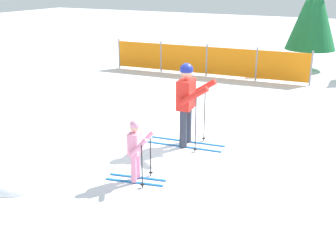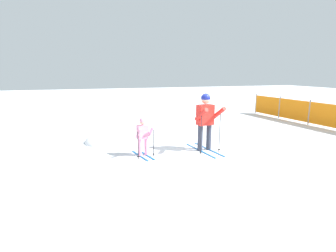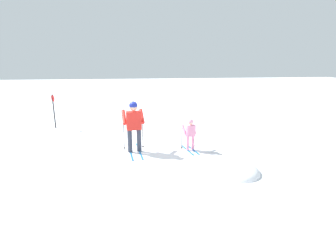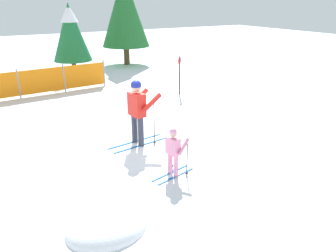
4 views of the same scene
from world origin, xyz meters
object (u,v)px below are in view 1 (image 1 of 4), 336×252
object	(u,v)px
safety_fence	(207,60)
conifer_far	(314,11)
skier_child	(136,146)
skier_adult	(187,97)

from	to	relation	value
safety_fence	conifer_far	world-z (taller)	conifer_far
skier_child	safety_fence	bearing A→B (deg)	91.85
skier_adult	skier_child	bearing A→B (deg)	-99.11
skier_child	conifer_far	world-z (taller)	conifer_far
skier_child	conifer_far	size ratio (longest dim) A/B	0.32
skier_adult	conifer_far	bearing A→B (deg)	77.90
skier_adult	safety_fence	world-z (taller)	skier_adult
safety_fence	skier_child	bearing A→B (deg)	-75.55
safety_fence	skier_adult	bearing A→B (deg)	-70.89
safety_fence	conifer_far	distance (m)	4.38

